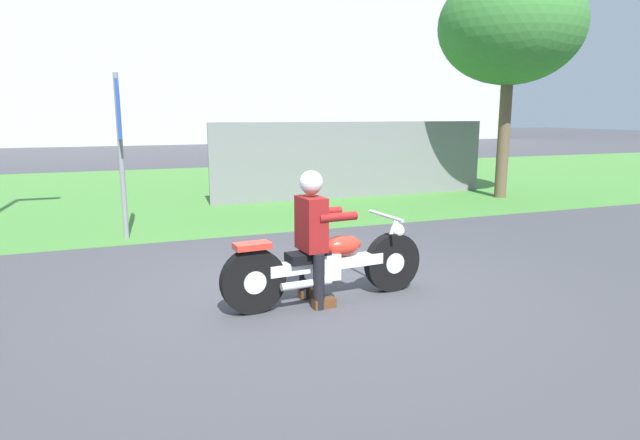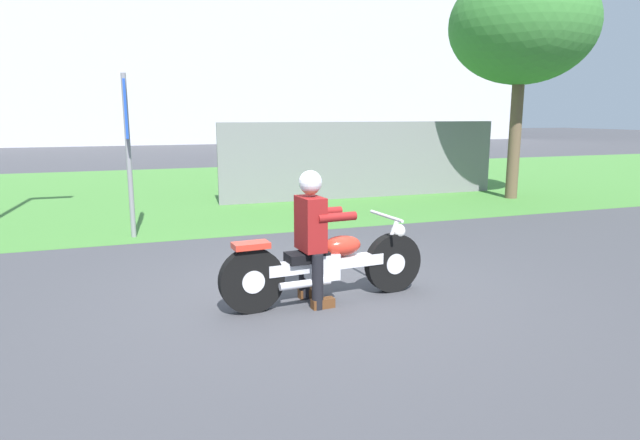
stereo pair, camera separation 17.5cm
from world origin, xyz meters
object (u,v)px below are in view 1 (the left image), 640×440
object	(u,v)px
motorcycle_lead	(327,265)
sign_banner	(119,130)
rider_lead	(313,227)
tree_roadside	(511,27)

from	to	relation	value
motorcycle_lead	sign_banner	distance (m)	4.58
rider_lead	sign_banner	bearing A→B (deg)	109.28
motorcycle_lead	tree_roadside	size ratio (longest dim) A/B	0.44
motorcycle_lead	rider_lead	xyz separation A→B (m)	(-0.17, -0.01, 0.42)
rider_lead	sign_banner	distance (m)	4.42
rider_lead	tree_roadside	size ratio (longest dim) A/B	0.27
motorcycle_lead	rider_lead	size ratio (longest dim) A/B	1.64
motorcycle_lead	tree_roadside	distance (m)	9.28
rider_lead	tree_roadside	xyz separation A→B (m)	(6.84, 5.40, 3.10)
motorcycle_lead	rider_lead	bearing A→B (deg)	179.21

